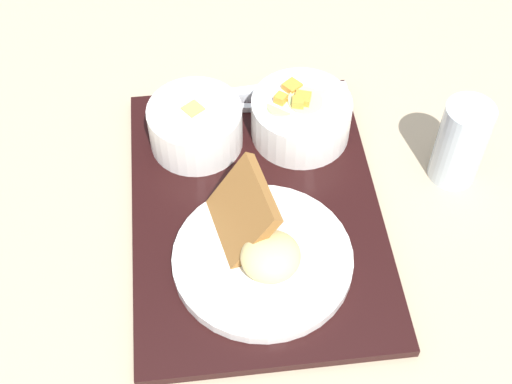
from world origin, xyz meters
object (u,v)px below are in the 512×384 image
Objects in this scene: knife at (250,95)px; glass_water at (459,145)px; bowl_salad at (301,116)px; spoon at (263,107)px; bowl_soup at (195,124)px; plate_main at (261,252)px.

glass_water is at bearing -35.73° from knife.
bowl_salad is 1.11× the size of glass_water.
bowl_salad is 0.83× the size of spoon.
knife is at bearing 124.94° from spoon.
bowl_soup is 0.21m from plate_main.
plate_main is 1.07× the size of knife.
glass_water reaches higher than bowl_soup.
bowl_soup is 0.34m from glass_water.
bowl_salad is at bearing -55.21° from knife.
bowl_salad is 0.20m from glass_water.
spoon is at bearing 164.78° from plate_main.
knife is at bearing -129.60° from glass_water.
knife is 1.65× the size of glass_water.
bowl_soup reaches higher than spoon.
bowl_salad reaches higher than bowl_soup.
bowl_salad is at bearing 82.29° from bowl_soup.
plate_main is 0.27m from knife.
plate_main is at bearing -97.50° from knife.
glass_water reaches higher than spoon.
knife is 0.29m from glass_water.
glass_water is at bearing 106.08° from plate_main.
knife is (-0.08, -0.05, -0.03)m from bowl_salad.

